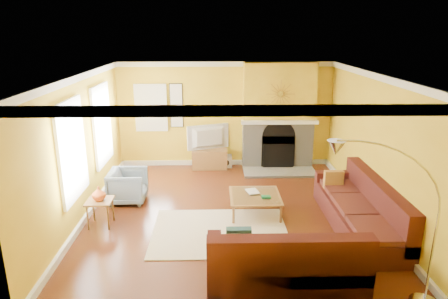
{
  "coord_description": "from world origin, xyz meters",
  "views": [
    {
      "loc": [
        -0.27,
        -7.14,
        3.47
      ],
      "look_at": [
        -0.09,
        0.4,
        1.19
      ],
      "focal_mm": 32.0,
      "sensor_mm": 36.0,
      "label": 1
    }
  ],
  "objects_px": {
    "side_table": "(101,213)",
    "armchair": "(128,186)",
    "media_console": "(210,159)",
    "sectional_sofa": "(300,214)",
    "arc_lamp": "(387,229)",
    "coffee_table": "(255,204)"
  },
  "relations": [
    {
      "from": "coffee_table",
      "to": "arc_lamp",
      "type": "distance_m",
      "value": 3.24
    },
    {
      "from": "sectional_sofa",
      "to": "coffee_table",
      "type": "xyz_separation_m",
      "value": [
        -0.68,
        0.97,
        -0.26
      ]
    },
    {
      "from": "media_console",
      "to": "arc_lamp",
      "type": "bearing_deg",
      "value": -67.81
    },
    {
      "from": "sectional_sofa",
      "to": "armchair",
      "type": "height_order",
      "value": "sectional_sofa"
    },
    {
      "from": "coffee_table",
      "to": "arc_lamp",
      "type": "bearing_deg",
      "value": -64.65
    },
    {
      "from": "media_console",
      "to": "armchair",
      "type": "height_order",
      "value": "armchair"
    },
    {
      "from": "side_table",
      "to": "arc_lamp",
      "type": "bearing_deg",
      "value": -29.4
    },
    {
      "from": "sectional_sofa",
      "to": "arc_lamp",
      "type": "height_order",
      "value": "arc_lamp"
    },
    {
      "from": "arc_lamp",
      "to": "side_table",
      "type": "bearing_deg",
      "value": 150.6
    },
    {
      "from": "media_console",
      "to": "arc_lamp",
      "type": "distance_m",
      "value": 6.0
    },
    {
      "from": "arc_lamp",
      "to": "coffee_table",
      "type": "bearing_deg",
      "value": 115.35
    },
    {
      "from": "side_table",
      "to": "arc_lamp",
      "type": "xyz_separation_m",
      "value": [
        4.21,
        -2.37,
        0.87
      ]
    },
    {
      "from": "sectional_sofa",
      "to": "media_console",
      "type": "distance_m",
      "value": 4.0
    },
    {
      "from": "armchair",
      "to": "arc_lamp",
      "type": "bearing_deg",
      "value": -131.2
    },
    {
      "from": "sectional_sofa",
      "to": "media_console",
      "type": "relative_size",
      "value": 3.85
    },
    {
      "from": "media_console",
      "to": "armchair",
      "type": "distance_m",
      "value": 2.66
    },
    {
      "from": "sectional_sofa",
      "to": "armchair",
      "type": "bearing_deg",
      "value": 153.97
    },
    {
      "from": "side_table",
      "to": "armchair",
      "type": "bearing_deg",
      "value": 74.77
    },
    {
      "from": "coffee_table",
      "to": "media_console",
      "type": "height_order",
      "value": "media_console"
    },
    {
      "from": "coffee_table",
      "to": "armchair",
      "type": "relative_size",
      "value": 1.29
    },
    {
      "from": "armchair",
      "to": "arc_lamp",
      "type": "height_order",
      "value": "arc_lamp"
    },
    {
      "from": "armchair",
      "to": "media_console",
      "type": "bearing_deg",
      "value": -39.1
    }
  ]
}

